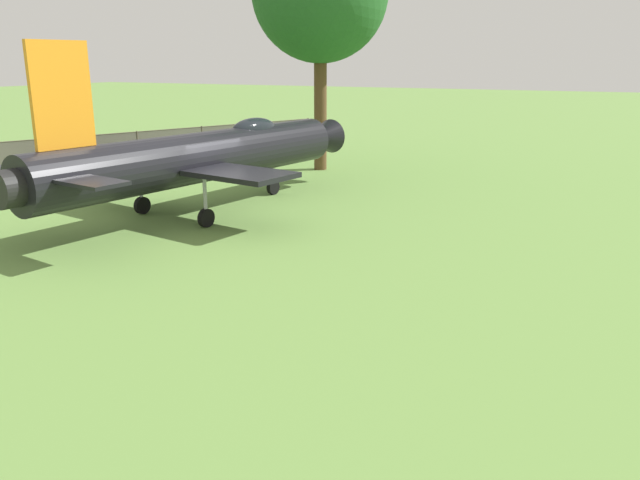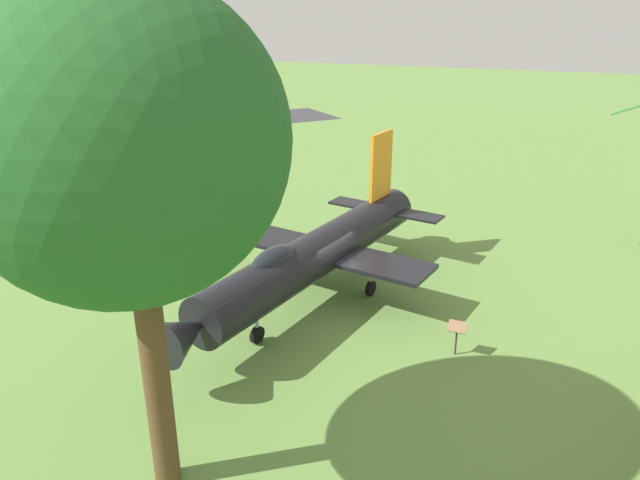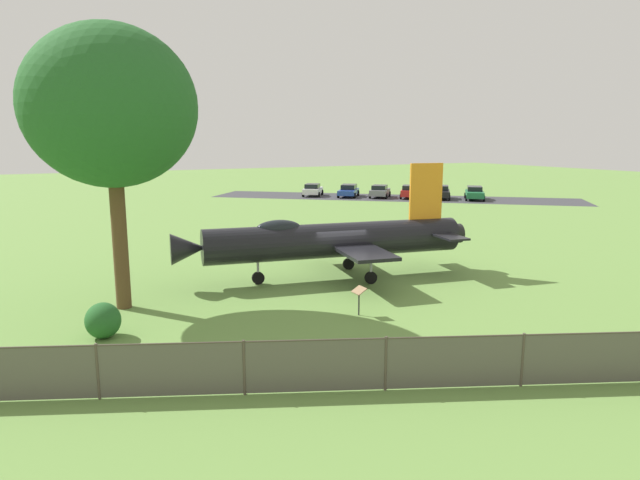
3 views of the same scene
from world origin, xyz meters
TOP-DOWN VIEW (x-y plane):
  - ground_plane at (0.00, 0.00)m, footprint 200.00×200.00m
  - display_jet at (0.06, 0.36)m, footprint 8.46×14.90m
  - perimeter_fence at (-10.89, 6.48)m, footprint 10.65×25.05m
  - shrub_near_fence at (-3.74, 11.22)m, footprint 1.32×1.22m
  - info_plaque at (-5.62, 1.95)m, footprint 0.61×0.40m

SIDE VIEW (x-z plane):
  - ground_plane at x=0.00m, z-range 0.00..0.00m
  - shrub_near_fence at x=-3.74m, z-range 0.00..1.26m
  - perimeter_fence at x=-10.89m, z-range 0.05..1.61m
  - info_plaque at x=-5.62m, z-range 0.28..1.43m
  - display_jet at x=0.06m, z-range -0.85..4.80m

